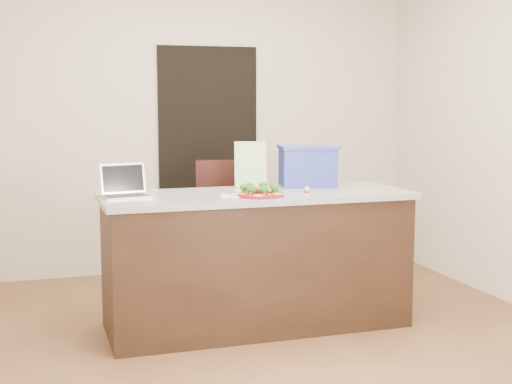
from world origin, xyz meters
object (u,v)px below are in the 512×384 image
object	(u,v)px
island	(256,259)
plate	(260,195)
laptop	(124,188)
yogurt_bottle	(307,191)
blue_box	(308,166)
chair	(231,222)
napkin	(234,196)

from	to	relation	value
island	plate	bearing A→B (deg)	-100.98
island	plate	xyz separation A→B (m)	(-0.04, -0.19, 0.47)
island	laptop	distance (m)	1.01
yogurt_bottle	blue_box	distance (m)	0.49
chair	plate	bearing A→B (deg)	-77.66
plate	laptop	world-z (taller)	laptop
island	laptop	xyz separation A→B (m)	(-0.87, 0.07, 0.51)
laptop	blue_box	distance (m)	1.33
plate	chair	distance (m)	0.90
napkin	yogurt_bottle	bearing A→B (deg)	-12.38
laptop	chair	distance (m)	1.11
laptop	island	bearing A→B (deg)	-14.35
laptop	blue_box	xyz separation A→B (m)	(1.32, 0.14, 0.09)
blue_box	yogurt_bottle	bearing A→B (deg)	-101.65
plate	yogurt_bottle	size ratio (longest dim) A/B	4.36
plate	chair	world-z (taller)	chair
yogurt_bottle	island	bearing A→B (deg)	140.04
napkin	yogurt_bottle	world-z (taller)	yogurt_bottle
yogurt_bottle	chair	distance (m)	0.98
yogurt_bottle	blue_box	xyz separation A→B (m)	(0.18, 0.44, 0.12)
island	napkin	bearing A→B (deg)	-146.36
laptop	blue_box	bearing A→B (deg)	-3.49
plate	laptop	distance (m)	0.87
chair	napkin	bearing A→B (deg)	-88.90
island	napkin	world-z (taller)	napkin
island	blue_box	world-z (taller)	blue_box
laptop	chair	bearing A→B (deg)	24.07
yogurt_bottle	laptop	bearing A→B (deg)	165.15
napkin	laptop	bearing A→B (deg)	163.49
island	chair	distance (m)	0.67
napkin	yogurt_bottle	size ratio (longest dim) A/B	2.44
island	chair	bearing A→B (deg)	89.36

